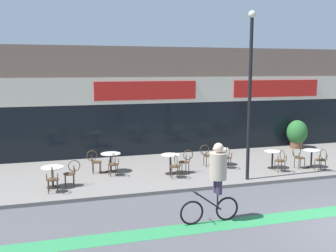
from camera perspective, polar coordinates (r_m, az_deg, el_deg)
sidewalk_slab at (r=17.09m, az=10.29°, el=-5.52°), size 40.00×5.50×0.12m
storefront_facade at (r=20.96m, az=4.62°, el=4.01°), size 40.00×4.06×5.10m
bike_lane_stripe at (r=12.55m, az=22.31°, el=-11.43°), size 36.00×0.70×0.01m
bistro_table_0 at (r=13.88m, az=-16.42°, el=-6.53°), size 0.75×0.75×0.71m
bistro_table_1 at (r=15.44m, az=-8.31°, el=-4.70°), size 0.77×0.77×0.74m
bistro_table_2 at (r=14.99m, az=0.34°, el=-4.97°), size 0.72×0.72×0.76m
bistro_table_3 at (r=16.51m, az=7.63°, el=-3.95°), size 0.67×0.67×0.70m
bistro_table_4 at (r=16.40m, az=14.92°, el=-4.24°), size 0.66×0.66×0.71m
bistro_table_5 at (r=17.03m, az=20.11°, el=-3.98°), size 0.67×0.67×0.72m
cafe_chair_0_near at (r=13.27m, az=-16.43°, el=-7.19°), size 0.43×0.59×0.90m
cafe_chair_0_side at (r=13.89m, az=-13.83°, el=-6.40°), size 0.58×0.41×0.90m
cafe_chair_1_near at (r=14.84m, az=-7.93°, el=-5.29°), size 0.43×0.59×0.90m
cafe_chair_1_side at (r=15.37m, az=-10.62°, el=-4.88°), size 0.58×0.41×0.90m
cafe_chair_2_near at (r=14.41m, az=1.06°, el=-5.62°), size 0.42×0.59×0.90m
cafe_chair_2_side at (r=15.19m, az=2.60°, el=-4.90°), size 0.59×0.43×0.90m
cafe_chair_3_near at (r=15.95m, az=8.53°, el=-4.35°), size 0.45×0.60×0.90m
cafe_chair_3_side at (r=16.26m, az=5.62°, el=-4.05°), size 0.58×0.40×0.90m
cafe_chair_4_near at (r=15.88m, az=16.08°, el=-4.64°), size 0.44×0.59×0.90m
cafe_chair_5_near at (r=16.54m, az=21.40°, el=-4.38°), size 0.42×0.58×0.90m
cafe_chair_5_side at (r=16.66m, az=18.39°, el=-4.14°), size 0.58×0.41×0.90m
planter_pot at (r=20.90m, az=18.22°, el=-1.04°), size 1.02×1.02×1.42m
lamp_post at (r=14.16m, az=11.81°, el=5.74°), size 0.26×0.26×5.96m
cyclist_0 at (r=10.62m, az=7.03°, el=-7.11°), size 1.69×0.49×2.17m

